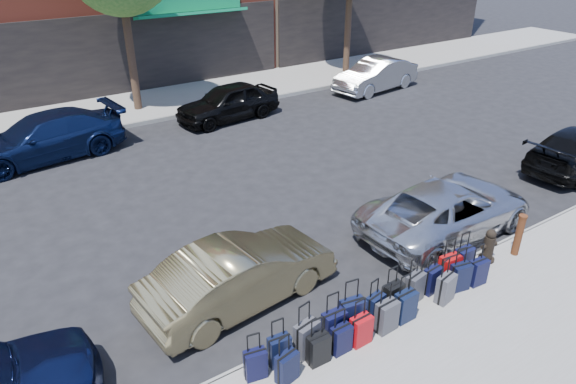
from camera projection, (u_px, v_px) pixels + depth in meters
ground at (245, 216)px, 13.04m from camera, size 120.00×120.00×0.00m
sidewalk_near at (442, 383)px, 8.19m from camera, size 60.00×4.00×0.15m
sidewalk_far at (122, 109)px, 20.41m from camera, size 60.00×4.00×0.15m
curb_near at (360, 313)px, 9.69m from camera, size 60.00×0.08×0.15m
curb_far at (139, 124)px, 18.92m from camera, size 60.00×0.08×0.15m
suitcase_front_0 at (256, 364)px, 8.10m from camera, size 0.38×0.26×0.85m
suitcase_front_1 at (279, 350)px, 8.35m from camera, size 0.39×0.24×0.89m
suitcase_front_2 at (307, 339)px, 8.53m from camera, size 0.46×0.30×1.02m
suitcase_front_3 at (334, 327)px, 8.79m from camera, size 0.42×0.24×0.99m
suitcase_front_4 at (352, 315)px, 9.02m from camera, size 0.47×0.31×1.06m
suitcase_front_5 at (375, 307)px, 9.31m from camera, size 0.38×0.25×0.85m
suitcase_front_6 at (393, 297)px, 9.52m from camera, size 0.40×0.23×0.94m
suitcase_front_7 at (415, 288)px, 9.76m from camera, size 0.43×0.28×0.97m
suitcase_front_8 at (432, 280)px, 10.00m from camera, size 0.39×0.24×0.89m
suitcase_front_9 at (449, 270)px, 10.24m from camera, size 0.44×0.28×1.02m
suitcase_front_10 at (464, 261)px, 10.53m from camera, size 0.41×0.23×0.97m
suitcase_back_1 at (287, 367)px, 8.04m from camera, size 0.40×0.27×0.87m
suitcase_back_2 at (318, 349)px, 8.38m from camera, size 0.37×0.22×0.88m
suitcase_back_3 at (341, 339)px, 8.60m from camera, size 0.36×0.21×0.85m
suitcase_back_4 at (361, 330)px, 8.77m from camera, size 0.38×0.23×0.89m
suitcase_back_5 at (387, 316)px, 9.05m from camera, size 0.41×0.25×0.96m
suitcase_back_6 at (405, 306)px, 9.29m from camera, size 0.40×0.24×0.95m
suitcase_back_8 at (446, 288)px, 9.76m from camera, size 0.43×0.30×0.93m
suitcase_back_9 at (460, 277)px, 10.08m from camera, size 0.43×0.30×0.93m
suitcase_back_10 at (478, 272)px, 10.24m from camera, size 0.39×0.24×0.90m
fire_hydrant at (489, 246)px, 10.92m from camera, size 0.39×0.34×0.76m
bollard at (519, 234)px, 11.06m from camera, size 0.18×0.18×0.98m
car_near_1 at (240, 274)px, 9.81m from camera, size 4.05×1.80×1.29m
car_near_2 at (447, 209)px, 12.09m from camera, size 4.68×2.30×1.28m
car_far_1 at (44, 138)px, 15.96m from camera, size 5.08×2.54×1.42m
car_far_2 at (228, 102)px, 19.25m from camera, size 4.15×2.02×1.36m
car_far_3 at (376, 75)px, 22.67m from camera, size 4.36×2.02×1.39m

